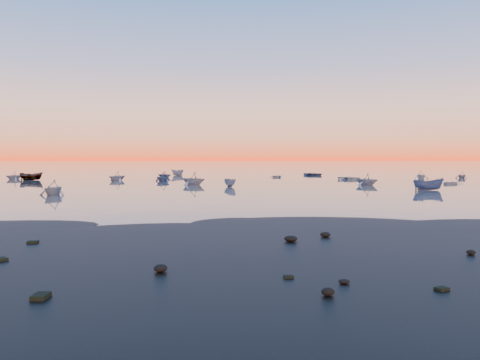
{
  "coord_description": "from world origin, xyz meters",
  "views": [
    {
      "loc": [
        1.84,
        -28.65,
        4.38
      ],
      "look_at": [
        3.52,
        28.0,
        1.47
      ],
      "focal_mm": 35.0,
      "sensor_mm": 36.0,
      "label": 1
    }
  ],
  "objects": [
    {
      "name": "ground",
      "position": [
        0.0,
        100.0,
        0.0
      ],
      "size": [
        600.0,
        600.0,
        0.0
      ],
      "primitive_type": "plane",
      "color": "#685F57",
      "rests_on": "ground"
    },
    {
      "name": "boat_near_right",
      "position": [
        23.13,
        41.39,
        0.0
      ],
      "size": [
        4.01,
        3.9,
        1.35
      ],
      "primitive_type": "imported",
      "rotation": [
        0.0,
        0.0,
        3.89
      ],
      "color": "slate",
      "rests_on": "ground"
    },
    {
      "name": "mud_lobes",
      "position": [
        0.0,
        -1.0,
        0.01
      ],
      "size": [
        140.0,
        6.0,
        0.07
      ],
      "primitive_type": null,
      "color": "black",
      "rests_on": "ground"
    },
    {
      "name": "boat_near_center",
      "position": [
        27.67,
        30.12,
        0.0
      ],
      "size": [
        2.47,
        4.52,
        1.49
      ],
      "primitive_type": "imported",
      "rotation": [
        0.0,
        0.0,
        1.73
      ],
      "color": "#3C4E73",
      "rests_on": "ground"
    },
    {
      "name": "moored_fleet",
      "position": [
        0.0,
        53.0,
        0.0
      ],
      "size": [
        124.0,
        58.0,
        1.2
      ],
      "primitive_type": null,
      "color": "#BBBBB7",
      "rests_on": "ground"
    }
  ]
}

